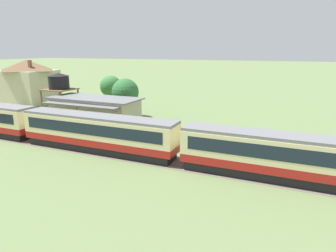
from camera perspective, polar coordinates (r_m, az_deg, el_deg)
ground_plane at (r=38.37m, az=-16.91°, el=-3.62°), size 600.00×600.00×0.00m
passenger_train at (r=35.01m, az=-12.96°, el=-1.04°), size 60.58×3.07×4.25m
railway_track at (r=32.45m, az=-3.45°, el=-6.29°), size 112.97×3.60×0.04m
station_building at (r=48.35m, az=-13.72°, el=2.87°), size 14.58×7.44×4.21m
station_house_brown_roof at (r=72.84m, az=-25.04°, el=7.81°), size 11.23×9.47×9.32m
water_tower at (r=54.59m, az=-20.07°, el=7.78°), size 4.74×4.74×7.61m
yard_tree_1 at (r=59.39m, az=-10.86°, el=7.45°), size 4.15×4.15×6.63m
yard_tree_2 at (r=51.97m, az=-8.14°, el=6.41°), size 4.61×4.61×6.69m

